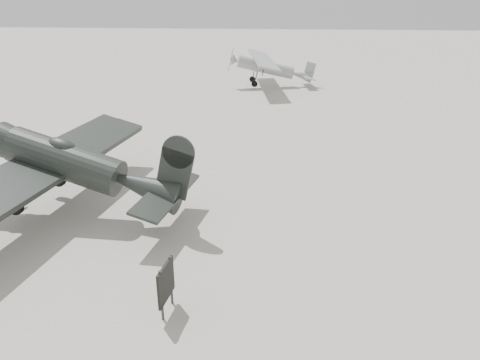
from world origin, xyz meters
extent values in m
plane|color=#A9A095|center=(0.00, 0.00, 0.00)|extent=(160.00, 160.00, 0.00)
cylinder|color=black|center=(-5.01, 3.18, 2.02)|extent=(4.31, 2.00, 1.32)
cone|color=black|center=(-1.95, 2.65, 2.06)|extent=(2.62, 1.62, 1.22)
ellipsoid|color=black|center=(-5.20, 3.21, 2.60)|extent=(1.13, 0.81, 0.43)
cube|color=black|center=(-5.66, 3.29, 1.69)|extent=(3.87, 11.47, 0.21)
cube|color=black|center=(-1.21, 2.52, 2.11)|extent=(1.69, 4.07, 0.09)
cube|color=black|center=(-1.07, 2.50, 2.91)|extent=(1.13, 0.29, 1.69)
cylinder|color=black|center=(-6.25, 2.10, 0.40)|extent=(0.66, 0.26, 0.64)
cylinder|color=black|center=(-5.82, 4.61, 0.40)|extent=(0.66, 0.26, 0.64)
cylinder|color=#333333|center=(-6.25, 2.10, 1.03)|extent=(0.12, 0.12, 1.32)
cylinder|color=#333333|center=(-5.82, 4.61, 1.03)|extent=(0.12, 0.12, 1.32)
cylinder|color=black|center=(-0.98, 2.48, 1.66)|extent=(0.22, 0.11, 0.21)
cylinder|color=gray|center=(1.43, 26.84, 1.58)|extent=(4.67, 1.61, 0.97)
cone|color=gray|center=(4.48, 27.28, 1.58)|extent=(1.69, 1.10, 0.88)
cone|color=gray|center=(-1.10, 26.48, 1.58)|extent=(0.65, 0.98, 0.92)
cube|color=gray|center=(-1.45, 26.43, 1.58)|extent=(0.06, 0.13, 1.94)
cube|color=gray|center=(1.08, 26.79, 2.13)|extent=(3.03, 9.83, 0.16)
cube|color=gray|center=(4.92, 27.34, 1.63)|extent=(1.21, 3.08, 0.07)
cube|color=gray|center=(5.00, 27.36, 2.20)|extent=(0.79, 0.18, 1.14)
cylinder|color=black|center=(0.87, 25.78, 0.24)|extent=(0.51, 0.19, 0.49)
cylinder|color=black|center=(0.59, 27.70, 0.24)|extent=(0.51, 0.19, 0.49)
cylinder|color=#333333|center=(0.87, 25.78, 0.75)|extent=(0.09, 0.09, 1.06)
cylinder|color=#333333|center=(0.59, 27.70, 0.75)|extent=(0.09, 0.09, 1.06)
cylinder|color=black|center=(5.09, 27.37, 1.32)|extent=(0.17, 0.08, 0.16)
cylinder|color=#333333|center=(-0.34, -2.41, 0.72)|extent=(0.08, 0.08, 1.45)
cylinder|color=#333333|center=(-0.24, -1.75, 0.72)|extent=(0.08, 0.08, 1.45)
cube|color=black|center=(-0.29, -2.08, 0.89)|extent=(0.21, 1.00, 1.00)
cube|color=beige|center=(-0.33, -2.07, 0.95)|extent=(0.12, 0.77, 0.20)
camera|label=1|loc=(2.35, -11.78, 7.85)|focal=35.00mm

